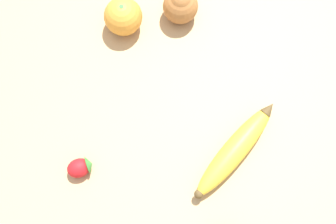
% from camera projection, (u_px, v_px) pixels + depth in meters
% --- Properties ---
extents(ground_plane, '(3.00, 3.00, 0.00)m').
position_uv_depth(ground_plane, '(184.00, 115.00, 0.84)').
color(ground_plane, tan).
extents(banana, '(0.11, 0.21, 0.04)m').
position_uv_depth(banana, '(236.00, 149.00, 0.80)').
color(banana, gold).
rests_on(banana, ground_plane).
extents(orange, '(0.07, 0.07, 0.07)m').
position_uv_depth(orange, '(123.00, 16.00, 0.86)').
color(orange, orange).
rests_on(orange, ground_plane).
extents(pear, '(0.07, 0.07, 0.08)m').
position_uv_depth(pear, '(180.00, 5.00, 0.86)').
color(pear, '#A36633').
rests_on(pear, ground_plane).
extents(strawberry, '(0.04, 0.05, 0.03)m').
position_uv_depth(strawberry, '(81.00, 167.00, 0.79)').
color(strawberry, red).
rests_on(strawberry, ground_plane).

